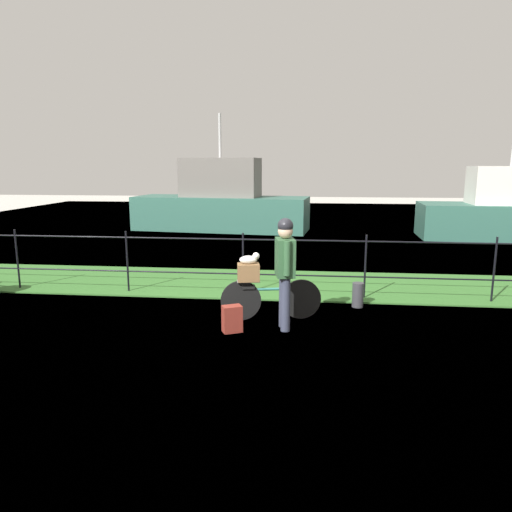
% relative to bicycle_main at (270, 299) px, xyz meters
% --- Properties ---
extents(ground_plane, '(60.00, 60.00, 0.00)m').
position_rel_bicycle_main_xyz_m(ground_plane, '(-0.61, -0.69, -0.34)').
color(ground_plane, beige).
extents(grass_strip, '(27.00, 2.40, 0.03)m').
position_rel_bicycle_main_xyz_m(grass_strip, '(-0.61, 2.22, -0.33)').
color(grass_strip, '#38702D').
rests_on(grass_strip, ground).
extents(harbor_water, '(30.00, 30.00, 0.00)m').
position_rel_bicycle_main_xyz_m(harbor_water, '(-0.61, 8.41, -0.34)').
color(harbor_water, '#60849E').
rests_on(harbor_water, ground).
extents(iron_fence, '(18.04, 0.04, 1.20)m').
position_rel_bicycle_main_xyz_m(iron_fence, '(-0.61, 1.33, 0.36)').
color(iron_fence, black).
rests_on(iron_fence, ground).
extents(bicycle_main, '(1.59, 0.35, 0.64)m').
position_rel_bicycle_main_xyz_m(bicycle_main, '(0.00, 0.00, 0.00)').
color(bicycle_main, black).
rests_on(bicycle_main, ground).
extents(wooden_crate, '(0.38, 0.30, 0.27)m').
position_rel_bicycle_main_xyz_m(wooden_crate, '(-0.34, -0.06, 0.44)').
color(wooden_crate, brown).
rests_on(wooden_crate, bicycle_main).
extents(terrier_dog, '(0.32, 0.19, 0.18)m').
position_rel_bicycle_main_xyz_m(terrier_dog, '(-0.32, -0.06, 0.65)').
color(terrier_dog, silver).
rests_on(terrier_dog, wooden_crate).
extents(cyclist_person, '(0.33, 0.53, 1.68)m').
position_rel_bicycle_main_xyz_m(cyclist_person, '(0.25, -0.41, 0.66)').
color(cyclist_person, '#383D51').
rests_on(cyclist_person, ground).
extents(backpack_on_paving, '(0.33, 0.28, 0.40)m').
position_rel_bicycle_main_xyz_m(backpack_on_paving, '(-0.51, -0.64, -0.14)').
color(backpack_on_paving, maroon).
rests_on(backpack_on_paving, ground).
extents(mooring_bollard, '(0.20, 0.20, 0.43)m').
position_rel_bicycle_main_xyz_m(mooring_bollard, '(1.47, 0.83, -0.13)').
color(mooring_bollard, '#38383D').
rests_on(mooring_bollard, ground).
extents(moored_boat_near, '(6.69, 2.71, 4.28)m').
position_rel_bicycle_main_xyz_m(moored_boat_near, '(-2.66, 10.30, 0.64)').
color(moored_boat_near, '#336656').
rests_on(moored_boat_near, ground).
extents(moored_boat_mid, '(5.64, 2.40, 3.99)m').
position_rel_bicycle_main_xyz_m(moored_boat_mid, '(7.18, 9.16, 0.54)').
color(moored_boat_mid, '#336656').
rests_on(moored_boat_mid, ground).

